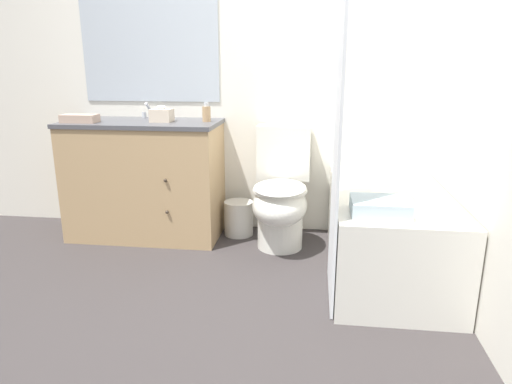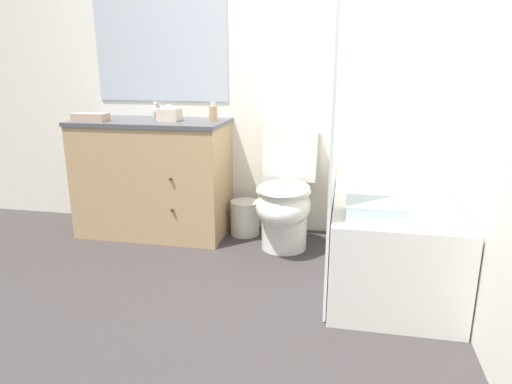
# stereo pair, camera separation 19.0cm
# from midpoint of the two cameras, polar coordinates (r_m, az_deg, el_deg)

# --- Properties ---
(ground_plane) EXTENTS (14.00, 14.00, 0.00)m
(ground_plane) POSITION_cam_midpoint_polar(r_m,az_deg,el_deg) (2.38, -4.82, -16.29)
(ground_plane) COLOR #383333
(wall_back) EXTENTS (8.00, 0.06, 2.50)m
(wall_back) POSITION_cam_midpoint_polar(r_m,az_deg,el_deg) (3.48, 1.67, 15.60)
(wall_back) COLOR white
(wall_back) RESTS_ON ground_plane
(wall_right) EXTENTS (0.05, 2.47, 2.50)m
(wall_right) POSITION_cam_midpoint_polar(r_m,az_deg,el_deg) (2.77, 27.78, 13.81)
(wall_right) COLOR white
(wall_right) RESTS_ON ground_plane
(vanity_cabinet) EXTENTS (1.12, 0.56, 0.86)m
(vanity_cabinet) POSITION_cam_midpoint_polar(r_m,az_deg,el_deg) (3.50, -11.17, 1.91)
(vanity_cabinet) COLOR tan
(vanity_cabinet) RESTS_ON ground_plane
(sink_faucet) EXTENTS (0.14, 0.12, 0.12)m
(sink_faucet) POSITION_cam_midpoint_polar(r_m,az_deg,el_deg) (3.60, -10.39, 9.73)
(sink_faucet) COLOR silver
(sink_faucet) RESTS_ON vanity_cabinet
(toilet) EXTENTS (0.39, 0.68, 0.83)m
(toilet) POSITION_cam_midpoint_polar(r_m,az_deg,el_deg) (3.19, 5.39, -0.55)
(toilet) COLOR silver
(toilet) RESTS_ON ground_plane
(bathtub) EXTENTS (0.66, 1.36, 0.52)m
(bathtub) POSITION_cam_midpoint_polar(r_m,az_deg,el_deg) (2.92, 18.08, -5.01)
(bathtub) COLOR silver
(bathtub) RESTS_ON ground_plane
(shower_curtain) EXTENTS (0.01, 0.55, 1.89)m
(shower_curtain) POSITION_cam_midpoint_polar(r_m,az_deg,el_deg) (2.37, 12.08, 7.95)
(shower_curtain) COLOR white
(shower_curtain) RESTS_ON ground_plane
(wastebasket) EXTENTS (0.22, 0.22, 0.26)m
(wastebasket) POSITION_cam_midpoint_polar(r_m,az_deg,el_deg) (3.47, 0.17, -3.26)
(wastebasket) COLOR silver
(wastebasket) RESTS_ON ground_plane
(tissue_box) EXTENTS (0.15, 0.13, 0.12)m
(tissue_box) POSITION_cam_midpoint_polar(r_m,az_deg,el_deg) (3.35, -9.16, 9.56)
(tissue_box) COLOR beige
(tissue_box) RESTS_ON vanity_cabinet
(soap_dispenser) EXTENTS (0.06, 0.06, 0.14)m
(soap_dispenser) POSITION_cam_midpoint_polar(r_m,az_deg,el_deg) (3.29, -3.71, 9.83)
(soap_dispenser) COLOR tan
(soap_dispenser) RESTS_ON vanity_cabinet
(hand_towel_folded) EXTENTS (0.25, 0.12, 0.06)m
(hand_towel_folded) POSITION_cam_midpoint_polar(r_m,az_deg,el_deg) (3.48, -18.52, 8.87)
(hand_towel_folded) COLOR tan
(hand_towel_folded) RESTS_ON vanity_cabinet
(bath_towel_folded) EXTENTS (0.29, 0.24, 0.08)m
(bath_towel_folded) POSITION_cam_midpoint_polar(r_m,az_deg,el_deg) (2.37, 16.97, -2.10)
(bath_towel_folded) COLOR silver
(bath_towel_folded) RESTS_ON bathtub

